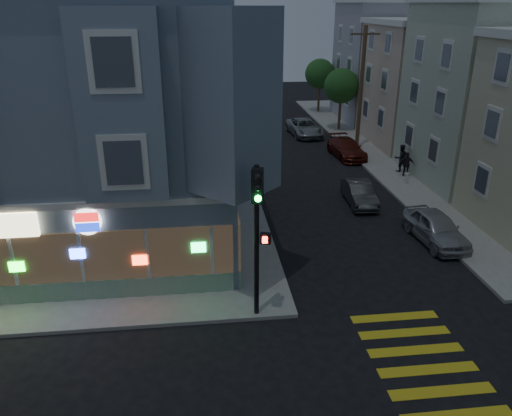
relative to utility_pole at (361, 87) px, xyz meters
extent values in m
plane|color=black|center=(-12.00, -24.00, -4.80)|extent=(120.00, 120.00, 0.00)
cube|color=gray|center=(-25.50, -1.00, -4.72)|extent=(33.00, 42.00, 0.15)
cube|color=gray|center=(11.00, -1.00, -4.72)|extent=(24.00, 42.00, 0.15)
cube|color=slate|center=(-18.00, -13.00, 0.85)|extent=(14.00, 14.00, 11.00)
cube|color=silver|center=(-18.00, -13.00, -0.80)|extent=(14.30, 14.30, 0.25)
cube|color=#196B33|center=(-18.00, -20.05, -4.25)|extent=(13.60, 0.12, 0.80)
cube|color=#382B1E|center=(-18.00, -20.05, -2.85)|extent=(13.60, 0.10, 2.00)
cylinder|color=white|center=(-16.40, -20.13, -1.40)|extent=(1.00, 0.12, 1.00)
cube|color=#C3A597|center=(7.50, 1.00, -0.15)|extent=(12.00, 8.60, 9.00)
cube|color=#9794A2|center=(7.50, 10.00, 0.60)|extent=(12.00, 8.60, 10.50)
cylinder|color=#4C3826|center=(0.00, 0.00, -0.15)|extent=(0.30, 0.30, 9.00)
cube|color=#4C3826|center=(0.00, 0.00, 3.75)|extent=(2.20, 0.12, 0.12)
cylinder|color=#4C3826|center=(0.20, 6.00, -3.05)|extent=(0.24, 0.24, 3.20)
sphere|color=#1A491A|center=(0.20, 6.00, -0.85)|extent=(3.00, 3.00, 3.00)
cylinder|color=#4C3826|center=(0.20, 14.00, -3.05)|extent=(0.24, 0.24, 3.20)
sphere|color=#1A491A|center=(0.20, 14.00, -0.85)|extent=(3.00, 3.00, 3.00)
imported|color=black|center=(1.00, -6.36, -3.73)|extent=(0.95, 0.77, 1.84)
imported|color=black|center=(1.00, -7.40, -3.85)|extent=(1.01, 0.66, 1.60)
imported|color=#A7A9AE|center=(-1.30, -16.57, -4.06)|extent=(2.01, 4.43, 1.47)
imported|color=#37393C|center=(-3.40, -11.37, -4.16)|extent=(1.54, 3.92, 1.27)
imported|color=#5C1D15|center=(-1.49, -2.25, -4.12)|extent=(2.27, 4.79, 1.35)
imported|color=gray|center=(-3.23, 4.59, -4.10)|extent=(2.73, 5.21, 1.40)
cylinder|color=black|center=(-10.49, -21.70, -1.83)|extent=(0.18, 0.18, 5.63)
cube|color=black|center=(-10.49, -21.95, 0.37)|extent=(0.44, 0.41, 1.18)
sphere|color=black|center=(-10.49, -22.13, 0.74)|extent=(0.23, 0.23, 0.23)
sphere|color=black|center=(-10.49, -22.13, 0.37)|extent=(0.23, 0.23, 0.23)
sphere|color=#19F23F|center=(-10.49, -22.13, 0.00)|extent=(0.23, 0.23, 0.23)
cube|color=black|center=(-10.21, -21.90, -1.55)|extent=(0.41, 0.32, 0.36)
cube|color=#FF2614|center=(-10.21, -22.03, -1.55)|extent=(0.25, 0.02, 0.25)
cylinder|color=silver|center=(0.49, -8.75, -4.38)|extent=(0.22, 0.22, 0.54)
sphere|color=silver|center=(0.49, -8.75, -4.06)|extent=(0.23, 0.23, 0.23)
cylinder|color=silver|center=(0.49, -8.75, -4.33)|extent=(0.41, 0.11, 0.11)
camera|label=1|loc=(-12.29, -36.98, 5.83)|focal=35.00mm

